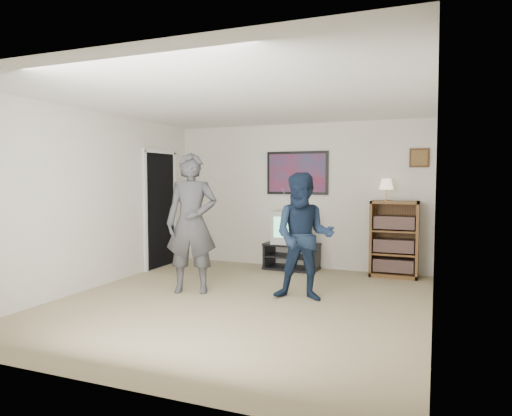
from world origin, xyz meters
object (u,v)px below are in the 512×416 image
Objects in this scene: media_stand at (292,256)px; crt_television at (293,227)px; bookshelf at (394,239)px; person_short at (304,237)px; person_tall at (192,223)px.

crt_television is at bearing 4.25° from media_stand.
bookshelf reaches higher than crt_television.
media_stand is at bearing 178.57° from crt_television.
media_stand is 0.57× the size of person_short.
media_stand is 2.04m from person_short.
crt_television is at bearing 103.52° from person_short.
person_tall reaches higher than person_short.
media_stand is 0.50m from crt_television.
person_tall is at bearing -140.49° from bookshelf.
crt_television is (0.03, 0.00, 0.50)m from media_stand.
crt_television reaches higher than media_stand.
media_stand is at bearing 48.99° from person_tall.
person_tall is (-2.48, -2.05, 0.35)m from bookshelf.
bookshelf is (1.65, 0.05, -0.13)m from crt_television.
person_short is (1.52, 0.18, -0.13)m from person_tall.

